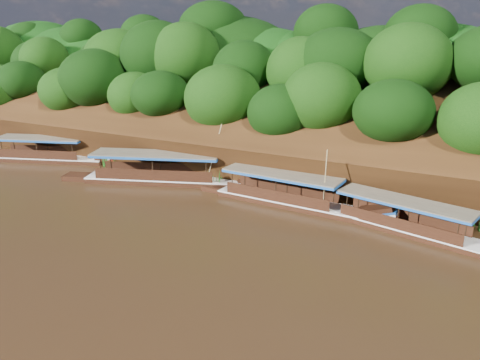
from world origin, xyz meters
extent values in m
plane|color=black|center=(0.00, 0.00, 0.00)|extent=(160.00, 160.00, 0.00)
cube|color=black|center=(0.00, 16.00, 3.50)|extent=(120.00, 16.12, 13.64)
cube|color=black|center=(0.00, 26.00, 0.00)|extent=(120.00, 24.00, 12.00)
ellipsoid|color=#103408|center=(-36.00, 14.00, 3.20)|extent=(16.00, 8.00, 6.00)
ellipsoid|color=#103408|center=(-30.00, 22.00, 9.00)|extent=(20.00, 10.00, 8.00)
ellipsoid|color=#103408|center=(-6.00, 15.00, 3.50)|extent=(18.00, 8.00, 6.40)
ellipsoid|color=#103408|center=(0.00, 23.00, 9.20)|extent=(24.00, 11.00, 8.40)
cube|color=black|center=(9.60, 6.38, 0.00)|extent=(11.50, 4.44, 0.80)
cube|color=silver|center=(9.60, 6.38, 0.38)|extent=(11.52, 4.50, 0.09)
cube|color=brown|center=(8.91, 6.53, 2.14)|extent=(9.17, 4.18, 0.11)
cube|color=#174C99|center=(8.91, 6.53, 2.03)|extent=(9.17, 4.18, 0.16)
cube|color=black|center=(0.39, 7.62, 0.00)|extent=(11.95, 2.77, 0.89)
cube|color=silver|center=(0.39, 7.62, 0.42)|extent=(11.95, 2.84, 0.10)
cube|color=black|center=(7.04, 7.28, 0.69)|extent=(2.89, 1.77, 1.67)
cube|color=#174C99|center=(7.78, 7.24, 0.99)|extent=(1.54, 1.77, 0.61)
cube|color=#A62012|center=(7.78, 7.24, 0.65)|extent=(1.54, 1.77, 0.61)
cube|color=brown|center=(-0.35, 7.66, 2.38)|extent=(9.40, 2.97, 0.12)
cube|color=#174C99|center=(-0.35, 7.66, 2.26)|extent=(9.40, 2.97, 0.18)
cylinder|color=tan|center=(3.32, 6.88, 2.77)|extent=(0.49, 1.16, 4.52)
cube|color=black|center=(-11.35, 7.71, 0.00)|extent=(14.25, 7.28, 0.98)
cube|color=silver|center=(-11.35, 7.71, 0.47)|extent=(14.27, 7.35, 0.11)
cube|color=black|center=(-3.80, 10.55, 0.76)|extent=(3.78, 2.86, 1.92)
cube|color=#174C99|center=(-2.97, 10.86, 1.09)|extent=(2.30, 2.36, 0.72)
cube|color=#A62012|center=(-2.97, 10.86, 0.72)|extent=(2.30, 2.36, 0.72)
cube|color=brown|center=(-12.18, 7.39, 2.62)|extent=(11.46, 6.52, 0.13)
cube|color=#174C99|center=(-12.18, 7.39, 2.49)|extent=(11.46, 6.52, 0.20)
cylinder|color=tan|center=(-7.21, 9.03, 2.98)|extent=(0.91, 1.31, 4.80)
cube|color=black|center=(-26.50, 7.98, 0.00)|extent=(11.78, 6.10, 0.91)
cube|color=silver|center=(-26.50, 7.98, 0.43)|extent=(11.81, 6.17, 0.10)
cube|color=black|center=(-20.30, 10.24, 0.71)|extent=(3.19, 2.52, 1.68)
cube|color=#174C99|center=(-19.61, 10.49, 1.01)|extent=(1.95, 2.12, 0.61)
cube|color=#A62012|center=(-19.61, 10.49, 0.67)|extent=(1.95, 2.12, 0.61)
cube|color=brown|center=(-27.19, 7.73, 2.44)|extent=(9.51, 5.55, 0.12)
cube|color=#174C99|center=(-27.19, 7.73, 2.32)|extent=(9.51, 5.55, 0.18)
cone|color=#1D5C17|center=(-28.59, 9.84, 1.00)|extent=(1.50, 1.50, 2.00)
cone|color=#1D5C17|center=(-19.72, 9.28, 0.83)|extent=(1.50, 1.50, 1.66)
cone|color=#1D5C17|center=(-12.62, 9.71, 0.96)|extent=(1.50, 1.50, 1.92)
cone|color=#1D5C17|center=(-7.17, 9.08, 0.85)|extent=(1.50, 1.50, 1.71)
cone|color=#1D5C17|center=(-0.09, 9.76, 0.81)|extent=(1.50, 1.50, 1.62)
cone|color=#1D5C17|center=(7.23, 9.65, 0.89)|extent=(1.50, 1.50, 1.78)
camera|label=1|loc=(12.99, -23.98, 12.62)|focal=35.00mm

